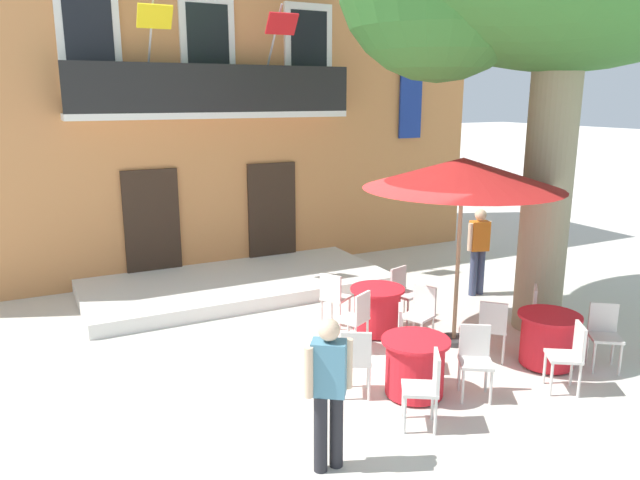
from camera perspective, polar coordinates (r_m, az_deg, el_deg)
name	(u,v)px	position (r m, az deg, el deg)	size (l,w,h in m)	color
ground_plane	(342,358)	(8.92, 2.07, -11.07)	(120.00, 120.00, 0.00)	beige
building_facade	(184,94)	(14.54, -12.78, 13.34)	(13.00, 5.09, 7.50)	#CC844C
entrance_step_platform	(237,284)	(11.90, -7.85, -4.16)	(5.79, 2.68, 0.25)	silver
cafe_table_near_tree	(415,366)	(7.83, 8.98, -11.75)	(0.86, 0.86, 0.76)	red
cafe_chair_near_tree_0	(407,333)	(8.46, 8.26, -8.74)	(0.55, 0.55, 0.91)	silver
cafe_chair_near_tree_1	(356,358)	(7.65, 3.39, -11.09)	(0.54, 0.54, 0.91)	silver
cafe_chair_near_tree_2	(427,384)	(7.11, 10.08, -13.32)	(0.55, 0.55, 0.91)	silver
cafe_chair_near_tree_3	(475,356)	(7.93, 14.49, -10.60)	(0.55, 0.55, 0.91)	silver
cafe_table_middle	(377,310)	(9.68, 5.43, -6.61)	(0.86, 0.86, 0.76)	red
cafe_chair_middle_0	(421,311)	(9.31, 9.53, -6.67)	(0.52, 0.52, 0.91)	silver
cafe_chair_middle_1	(403,290)	(10.23, 7.86, -4.74)	(0.50, 0.50, 0.91)	silver
cafe_chair_middle_2	(334,295)	(9.88, 1.29, -5.28)	(0.55, 0.55, 0.91)	silver
cafe_chair_middle_3	(356,317)	(8.99, 3.47, -7.25)	(0.54, 0.54, 0.91)	silver
cafe_table_front	(548,339)	(9.11, 20.79, -8.79)	(0.86, 0.86, 0.76)	red
cafe_chair_front_0	(541,312)	(9.76, 20.23, -6.39)	(0.57, 0.57, 0.91)	silver
cafe_chair_front_1	(493,326)	(8.97, 16.06, -7.81)	(0.57, 0.57, 0.91)	silver
cafe_chair_front_2	(570,353)	(8.41, 22.61, -9.82)	(0.55, 0.55, 0.91)	silver
cafe_chair_front_3	(604,331)	(9.31, 25.33, -7.83)	(0.56, 0.56, 0.91)	silver
cafe_umbrella	(463,174)	(8.97, 13.38, 6.10)	(2.90, 2.90, 2.85)	#997A56
pedestrian_near_entrance	(329,386)	(6.12, 0.83, -13.69)	(0.53, 0.38, 1.62)	#232328
pedestrian_mid_plaza	(479,247)	(11.70, 14.80, -0.63)	(0.53, 0.31, 1.67)	#384260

